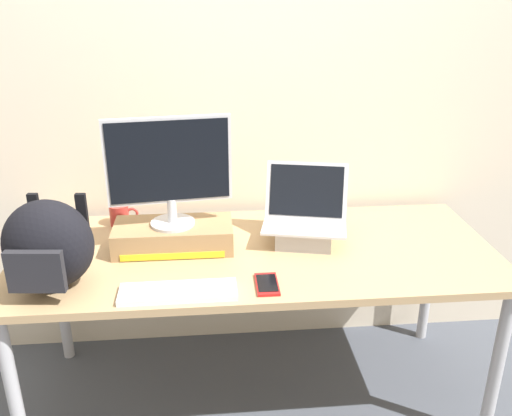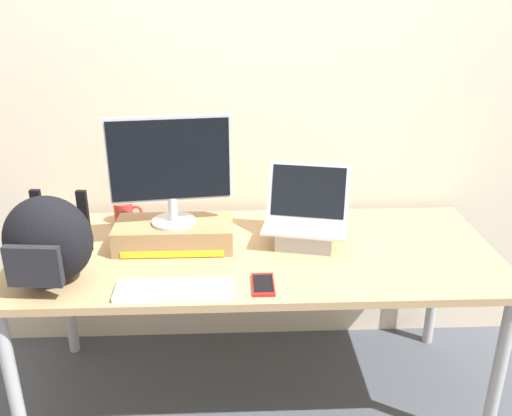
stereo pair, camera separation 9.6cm
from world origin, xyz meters
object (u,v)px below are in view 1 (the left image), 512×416
object	(u,v)px
toner_box_yellow	(174,236)
open_laptop	(305,226)
cell_phone	(267,284)
plush_toy	(58,231)
desktop_monitor	(169,168)
messenger_backpack	(48,245)
coffee_mug	(120,215)
external_keyboard	(178,292)

from	to	relation	value
toner_box_yellow	open_laptop	distance (m)	0.53
open_laptop	cell_phone	world-z (taller)	open_laptop
cell_phone	plush_toy	world-z (taller)	plush_toy
desktop_monitor	cell_phone	xyz separation A→B (m)	(0.34, -0.33, -0.33)
toner_box_yellow	desktop_monitor	distance (m)	0.29
cell_phone	plush_toy	distance (m)	0.93
cell_phone	plush_toy	bearing A→B (deg)	151.89
desktop_monitor	messenger_backpack	world-z (taller)	desktop_monitor
desktop_monitor	coffee_mug	xyz separation A→B (m)	(-0.25, 0.25, -0.29)
cell_phone	plush_toy	size ratio (longest dim) A/B	1.75
open_laptop	messenger_backpack	xyz separation A→B (m)	(-0.94, -0.27, 0.09)
toner_box_yellow	desktop_monitor	size ratio (longest dim) A/B	0.98
open_laptop	cell_phone	bearing A→B (deg)	-106.38
messenger_backpack	coffee_mug	distance (m)	0.55
open_laptop	external_keyboard	bearing A→B (deg)	-130.40
toner_box_yellow	desktop_monitor	xyz separation A→B (m)	(0.00, -0.00, 0.29)
open_laptop	external_keyboard	world-z (taller)	open_laptop
toner_box_yellow	coffee_mug	bearing A→B (deg)	134.83
messenger_backpack	desktop_monitor	bearing A→B (deg)	38.23
coffee_mug	toner_box_yellow	bearing A→B (deg)	-45.17
external_keyboard	cell_phone	xyz separation A→B (m)	(0.31, 0.03, -0.01)
messenger_backpack	open_laptop	bearing A→B (deg)	21.51
toner_box_yellow	cell_phone	world-z (taller)	toner_box_yellow
external_keyboard	plush_toy	distance (m)	0.70
desktop_monitor	messenger_backpack	bearing A→B (deg)	-153.83
cell_phone	open_laptop	bearing A→B (deg)	61.11
toner_box_yellow	open_laptop	xyz separation A→B (m)	(0.53, 0.01, 0.02)
toner_box_yellow	external_keyboard	distance (m)	0.37
toner_box_yellow	external_keyboard	xyz separation A→B (m)	(0.03, -0.37, -0.04)
messenger_backpack	cell_phone	distance (m)	0.77
coffee_mug	open_laptop	bearing A→B (deg)	-17.03
messenger_backpack	cell_phone	size ratio (longest dim) A/B	2.17
open_laptop	external_keyboard	size ratio (longest dim) A/B	0.94
plush_toy	external_keyboard	bearing A→B (deg)	-42.99
desktop_monitor	coffee_mug	bearing A→B (deg)	127.92
coffee_mug	cell_phone	xyz separation A→B (m)	(0.59, -0.58, -0.04)
desktop_monitor	open_laptop	size ratio (longest dim) A/B	1.26
coffee_mug	plush_toy	bearing A→B (deg)	-149.90
toner_box_yellow	open_laptop	world-z (taller)	open_laptop
coffee_mug	desktop_monitor	bearing A→B (deg)	-45.28
messenger_backpack	plush_toy	distance (m)	0.40
messenger_backpack	plush_toy	world-z (taller)	messenger_backpack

